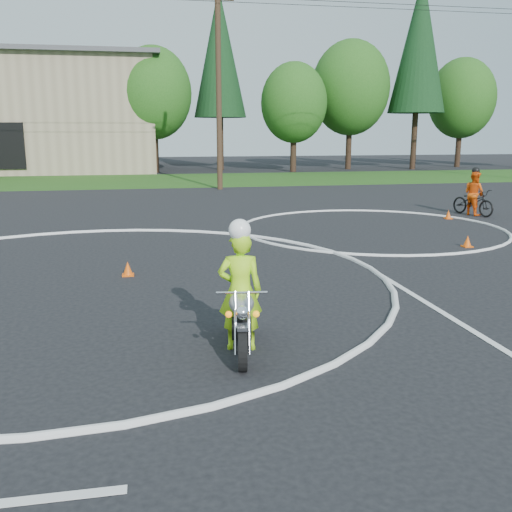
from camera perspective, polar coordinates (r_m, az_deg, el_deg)
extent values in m
plane|color=black|center=(8.97, -18.47, -7.46)|extent=(120.00, 120.00, 0.00)
cube|color=#1E4714|center=(35.52, -12.96, 7.33)|extent=(120.00, 10.00, 0.02)
torus|color=silver|center=(11.82, -16.65, -2.55)|extent=(12.12, 12.12, 0.12)
torus|color=silver|center=(17.95, 11.36, 2.72)|extent=(8.10, 8.10, 0.10)
cylinder|color=black|center=(7.22, -1.36, -9.31)|extent=(0.19, 0.57, 0.56)
cylinder|color=black|center=(8.44, -1.55, -6.04)|extent=(0.19, 0.57, 0.56)
cube|color=black|center=(7.84, -1.48, -6.79)|extent=(0.33, 0.54, 0.28)
ellipsoid|color=#B8B8BD|center=(7.55, -1.46, -4.72)|extent=(0.42, 0.64, 0.26)
cube|color=black|center=(8.01, -1.53, -3.99)|extent=(0.32, 0.59, 0.09)
cylinder|color=silver|center=(7.17, -2.06, -6.68)|extent=(0.09, 0.34, 0.75)
cylinder|color=white|center=(7.17, -0.71, -6.66)|extent=(0.09, 0.34, 0.75)
cube|color=white|center=(7.09, -1.37, -7.13)|extent=(0.16, 0.22, 0.05)
cylinder|color=silver|center=(7.22, -1.43, -3.67)|extent=(0.65, 0.13, 0.03)
sphere|color=white|center=(6.95, -1.37, -5.67)|extent=(0.17, 0.17, 0.17)
sphere|color=orange|center=(6.98, -2.75, -5.86)|extent=(0.08, 0.08, 0.08)
sphere|color=orange|center=(6.99, 0.01, -5.82)|extent=(0.08, 0.08, 0.08)
cylinder|color=silver|center=(8.22, -0.48, -6.54)|extent=(0.18, 0.75, 0.07)
imported|color=#AAF119|center=(7.75, -1.61, -3.51)|extent=(0.65, 0.48, 1.65)
sphere|color=white|center=(7.52, -1.64, 2.61)|extent=(0.30, 0.30, 0.30)
imported|color=black|center=(21.84, 20.90, 5.06)|extent=(1.13, 1.89, 0.94)
imported|color=#EC530C|center=(21.81, 20.96, 5.87)|extent=(0.79, 0.90, 1.56)
sphere|color=black|center=(21.74, 21.13, 7.97)|extent=(0.27, 0.27, 0.27)
cone|color=#ED560C|center=(12.15, -12.70, -1.24)|extent=(0.22, 0.22, 0.30)
cube|color=#ED560C|center=(12.18, -12.67, -1.86)|extent=(0.24, 0.24, 0.03)
cone|color=#ED560C|center=(15.78, 20.39, 1.39)|extent=(0.22, 0.22, 0.30)
cube|color=#ED560C|center=(15.80, 20.35, 0.91)|extent=(0.24, 0.24, 0.03)
cone|color=#ED560C|center=(20.68, 18.68, 3.96)|extent=(0.22, 0.22, 0.30)
cube|color=#ED560C|center=(20.70, 18.65, 3.59)|extent=(0.24, 0.24, 0.03)
cube|color=black|center=(41.34, -24.19, 10.01)|extent=(3.00, 0.16, 3.00)
cylinder|color=#382619|center=(42.40, -10.02, 10.41)|extent=(0.44, 0.44, 3.24)
ellipsoid|color=#1E5116|center=(42.47, -10.23, 15.75)|extent=(5.40, 5.40, 6.48)
cylinder|color=#382619|center=(44.76, -3.56, 11.12)|extent=(0.44, 0.44, 3.96)
cone|color=black|center=(45.11, -3.68, 19.60)|extent=(3.96, 3.96, 9.35)
cylinder|color=#382619|center=(42.77, 3.75, 10.34)|extent=(0.44, 0.44, 2.88)
ellipsoid|color=#1E5116|center=(42.79, 3.82, 15.05)|extent=(4.80, 4.80, 5.76)
cylinder|color=#382619|center=(46.16, 9.25, 10.80)|extent=(0.44, 0.44, 3.60)
ellipsoid|color=#1E5116|center=(46.26, 9.44, 16.26)|extent=(6.00, 6.00, 7.20)
cylinder|color=#382619|center=(47.19, 15.51, 10.99)|extent=(0.44, 0.44, 4.32)
cone|color=black|center=(47.62, 16.04, 19.74)|extent=(4.32, 4.32, 10.20)
cylinder|color=#382619|center=(51.32, 19.57, 10.20)|extent=(0.44, 0.44, 3.24)
ellipsoid|color=#1E5116|center=(51.37, 19.90, 14.61)|extent=(5.40, 5.40, 6.48)
cylinder|color=#382619|center=(43.53, -15.39, 9.97)|extent=(0.44, 0.44, 2.88)
ellipsoid|color=#1E5116|center=(43.55, -15.66, 14.59)|extent=(4.80, 4.80, 5.76)
cylinder|color=#473321|center=(29.68, -3.75, 16.32)|extent=(0.28, 0.28, 10.00)
cylinder|color=black|center=(32.54, 15.62, 23.04)|extent=(20.00, 0.02, 0.02)
cylinder|color=black|center=(33.52, 14.72, 22.76)|extent=(20.00, 0.02, 0.02)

